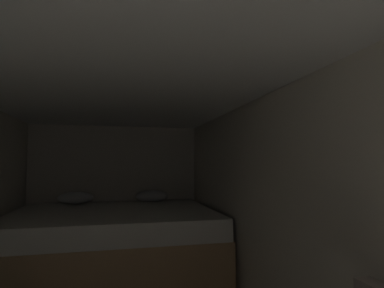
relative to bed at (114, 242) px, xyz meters
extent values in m
cube|color=beige|center=(0.00, 1.07, 0.61)|extent=(2.77, 0.05, 2.06)
cube|color=beige|center=(1.36, -1.72, 0.61)|extent=(0.05, 5.55, 2.06)
cube|color=white|center=(0.00, -1.72, 1.66)|extent=(2.77, 5.55, 0.05)
cube|color=tan|center=(0.00, -0.01, -0.13)|extent=(2.55, 2.02, 0.59)
cube|color=white|center=(0.00, -0.01, 0.29)|extent=(2.51, 1.98, 0.24)
ellipsoid|color=white|center=(-0.57, 0.79, 0.50)|extent=(0.51, 0.32, 0.18)
ellipsoid|color=white|center=(0.57, 0.79, 0.50)|extent=(0.51, 0.32, 0.18)
camera|label=1|loc=(0.03, -4.16, 1.00)|focal=28.75mm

